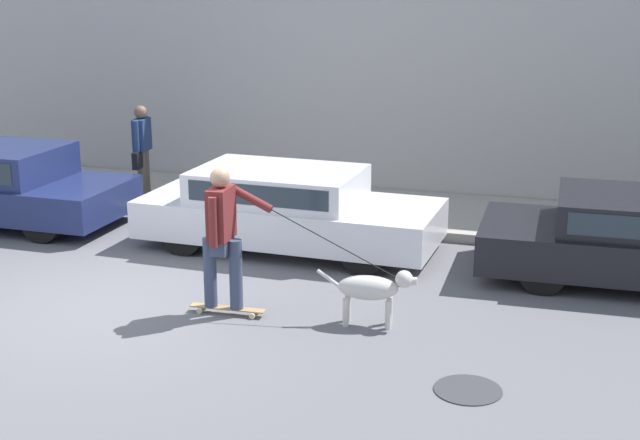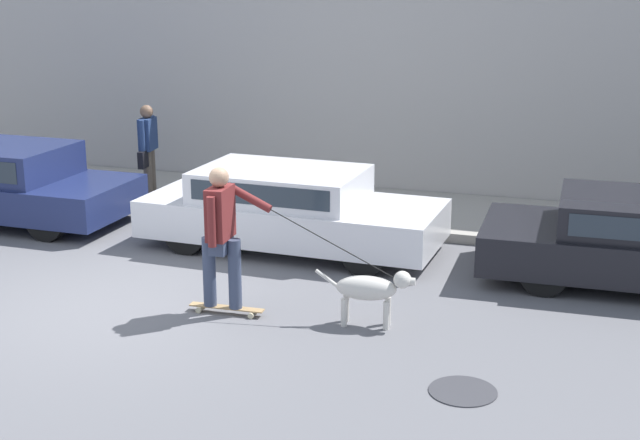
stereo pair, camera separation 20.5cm
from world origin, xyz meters
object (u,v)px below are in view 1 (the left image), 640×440
(skateboarder, at_px, (223,232))
(dog, at_px, (372,289))
(parked_car_1, at_px, (286,209))
(pedestrian_with_bag, at_px, (142,146))

(skateboarder, bearing_deg, dog, 2.92)
(parked_car_1, distance_m, dog, 3.11)
(parked_car_1, height_order, skateboarder, skateboarder)
(dog, distance_m, skateboarder, 1.83)
(parked_car_1, xyz_separation_m, dog, (1.88, -2.46, -0.14))
(pedestrian_with_bag, bearing_deg, dog, 132.75)
(dog, xyz_separation_m, skateboarder, (-1.73, -0.18, 0.56))
(dog, distance_m, pedestrian_with_bag, 6.71)
(parked_car_1, relative_size, pedestrian_with_bag, 2.82)
(dog, relative_size, skateboarder, 0.45)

